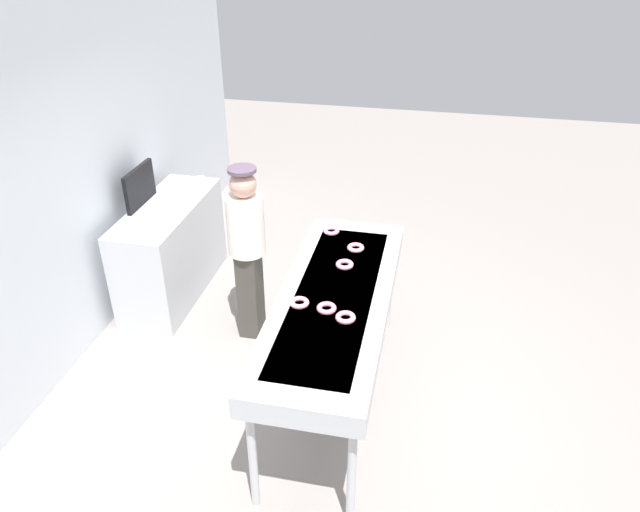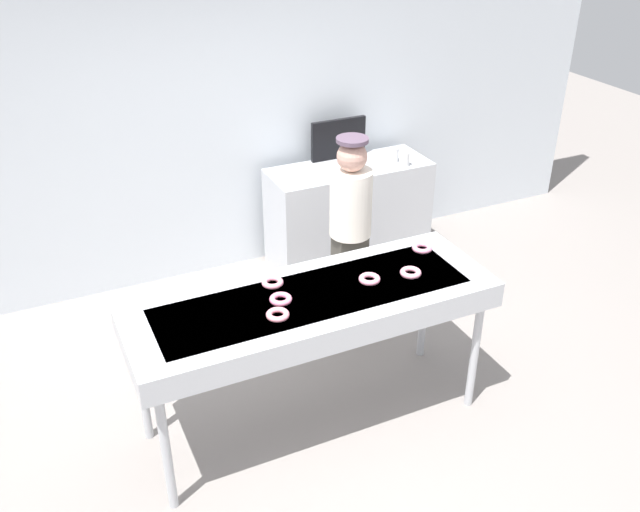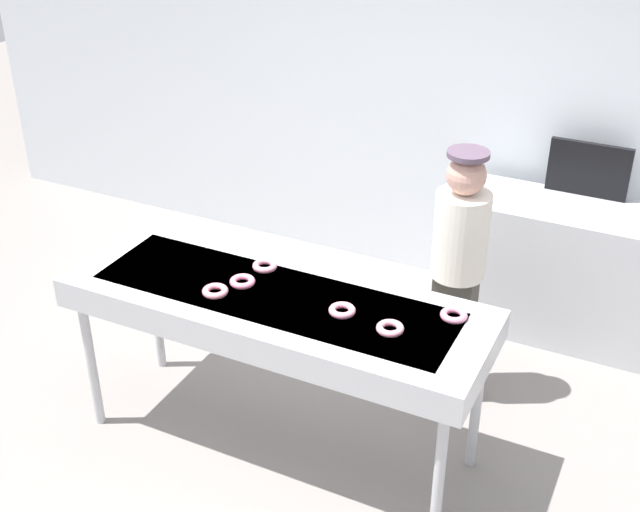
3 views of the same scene
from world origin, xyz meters
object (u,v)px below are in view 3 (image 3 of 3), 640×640
Objects in this scene: plain_donut_0 at (411,364)px; paper_cup_0 at (344,275)px; plain_donut_3 at (245,331)px; worker_assistant at (451,353)px; worker_baker at (335,310)px; menu_display at (355,256)px; plain_donut_2 at (326,352)px; plain_donut_6 at (297,341)px; plain_donut_1 at (434,383)px; customer_waiting at (144,466)px; paper_cup_2 at (317,276)px; paper_cup_1 at (367,271)px; fryer_conveyor at (334,362)px; prep_counter at (338,324)px; plain_donut_5 at (220,322)px; plain_donut_7 at (164,319)px; plain_donut_4 at (405,353)px; plain_donut_8 at (379,369)px.

paper_cup_0 is at bearing 130.51° from plain_donut_0.
paper_cup_0 is (-0.73, 2.10, -0.11)m from plain_donut_3.
worker_baker is at bearing -19.72° from worker_assistant.
plain_donut_3 is at bearing -71.14° from menu_display.
plain_donut_2 is 0.24m from plain_donut_6.
menu_display reaches higher than plain_donut_1.
paper_cup_2 is (-1.60, 3.22, -0.06)m from customer_waiting.
paper_cup_1 is at bearing 113.40° from plain_donut_6.
fryer_conveyor is 23.81× the size of paper_cup_1.
prep_counter is 12.84× the size of paper_cup_2.
prep_counter is (-0.89, 1.35, -0.55)m from worker_baker.
menu_display is at bearing 120.58° from fryer_conveyor.
worker_baker reaches higher than prep_counter.
plain_donut_5 is at bearing 178.01° from plain_donut_6.
plain_donut_7 reaches higher than fryer_conveyor.
plain_donut_6 is at bearing 7.50° from plain_donut_7.
plain_donut_1 is 0.28× the size of menu_display.
customer_waiting reaches higher than plain_donut_4.
plain_donut_4 and plain_donut_8 have the same top height.
plain_donut_8 is at bearing -57.10° from paper_cup_1.
customer_waiting is 16.02× the size of paper_cup_0.
plain_donut_6 and plain_donut_7 have the same top height.
plain_donut_2 is 0.83m from plain_donut_5.
menu_display is (-1.18, 2.39, 0.00)m from plain_donut_6.
plain_donut_4 is 2.52m from paper_cup_2.
menu_display is at bearing -44.71° from worker_baker.
plain_donut_6 is (-0.20, -0.05, 0.09)m from fryer_conveyor.
plain_donut_2 is at bearing 50.13° from worker_assistant.
prep_counter is 0.55m from paper_cup_1.
paper_cup_2 is at bearing 136.19° from plain_donut_4.
menu_display reaches higher than plain_donut_6.
plain_donut_1 reaches higher than fryer_conveyor.
fryer_conveyor is at bearing 90.86° from customer_waiting.
worker_assistant reaches higher than paper_cup_1.
worker_assistant is (-0.30, 0.85, -0.15)m from plain_donut_1.
menu_display is at bearing 107.21° from customer_waiting.
worker_baker is 1.53m from paper_cup_0.
plain_donut_4 is at bearing 136.12° from plain_donut_1.
plain_donut_6 is 1.16× the size of paper_cup_2.
plain_donut_7 is 2.33m from prep_counter.
plain_donut_0 is 1.00× the size of plain_donut_8.
fryer_conveyor is 1.38m from customer_waiting.
fryer_conveyor is at bearing 163.77° from plain_donut_1.
worker_assistant reaches higher than paper_cup_2.
customer_waiting reaches higher than plain_donut_7.
fryer_conveyor is 0.75m from worker_assistant.
customer_waiting is 3.59m from paper_cup_2.
plain_donut_4 is 2.53m from paper_cup_0.
paper_cup_2 is (-1.84, 2.03, -0.11)m from plain_donut_8.
plain_donut_6 is 0.28× the size of menu_display.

